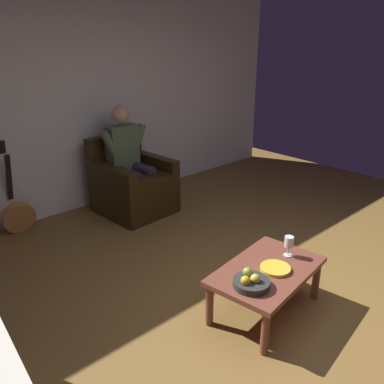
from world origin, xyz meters
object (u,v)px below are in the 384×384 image
(fruit_bowl, at_px, (251,282))
(decorative_dish, at_px, (275,268))
(coffee_table, at_px, (267,275))
(wine_glass_near, at_px, (289,243))
(armchair, at_px, (132,186))
(person_seated, at_px, (128,156))
(guitar, at_px, (18,213))

(fruit_bowl, distance_m, decorative_dish, 0.30)
(coffee_table, distance_m, wine_glass_near, 0.33)
(armchair, height_order, coffee_table, armchair)
(person_seated, bearing_deg, guitar, -18.28)
(coffee_table, bearing_deg, wine_glass_near, -177.67)
(armchair, xyz_separation_m, fruit_bowl, (0.64, 2.40, 0.09))
(wine_glass_near, distance_m, fruit_bowl, 0.56)
(coffee_table, height_order, fruit_bowl, fruit_bowl)
(coffee_table, height_order, wine_glass_near, wine_glass_near)
(armchair, height_order, guitar, guitar)
(decorative_dish, bearing_deg, armchair, -97.91)
(armchair, bearing_deg, coffee_table, 77.33)
(wine_glass_near, height_order, fruit_bowl, wine_glass_near)
(coffee_table, distance_m, guitar, 2.85)
(guitar, relative_size, decorative_dish, 4.38)
(armchair, xyz_separation_m, wine_glass_near, (0.08, 2.32, 0.17))
(armchair, xyz_separation_m, person_seated, (0.00, -0.04, 0.37))
(guitar, height_order, decorative_dish, guitar)
(fruit_bowl, relative_size, decorative_dish, 1.14)
(fruit_bowl, bearing_deg, person_seated, -104.54)
(guitar, relative_size, fruit_bowl, 3.85)
(guitar, height_order, wine_glass_near, guitar)
(armchair, xyz_separation_m, coffee_table, (0.36, 2.34, 0.00))
(armchair, bearing_deg, fruit_bowl, 71.36)
(coffee_table, height_order, decorative_dish, decorative_dish)
(guitar, xyz_separation_m, decorative_dish, (-0.94, 2.75, 0.17))
(coffee_table, xyz_separation_m, wine_glass_near, (-0.28, -0.01, 0.17))
(guitar, bearing_deg, armchair, 163.92)
(wine_glass_near, bearing_deg, armchair, -92.02)
(wine_glass_near, relative_size, decorative_dish, 0.73)
(armchair, height_order, fruit_bowl, armchair)
(coffee_table, xyz_separation_m, fruit_bowl, (0.27, 0.06, 0.09))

